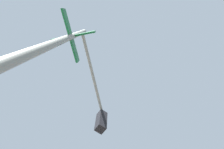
% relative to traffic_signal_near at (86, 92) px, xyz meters
% --- Properties ---
extents(traffic_signal_near, '(2.65, 2.51, 5.64)m').
position_rel_traffic_signal_near_xyz_m(traffic_signal_near, '(0.00, 0.00, 0.00)').
color(traffic_signal_near, slate).
rests_on(traffic_signal_near, ground_plane).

